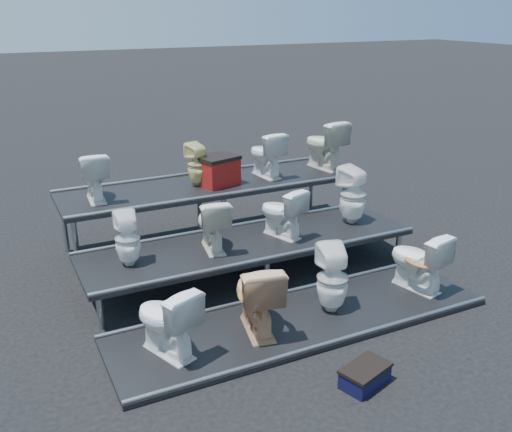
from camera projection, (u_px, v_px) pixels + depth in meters
name	position (u px, v px, depth m)	size (l,w,h in m)	color
ground	(250.00, 275.00, 7.30)	(80.00, 80.00, 0.00)	black
tier_front	(301.00, 320.00, 6.20)	(4.20, 1.20, 0.06)	black
tier_mid	(250.00, 258.00, 7.22)	(4.20, 1.20, 0.46)	black
tier_back	(211.00, 212.00, 8.25)	(4.20, 1.20, 0.86)	black
toilet_0	(166.00, 320.00, 5.44)	(0.41, 0.71, 0.73)	white
toilet_1	(257.00, 296.00, 5.83)	(0.44, 0.77, 0.79)	tan
toilet_2	(332.00, 279.00, 6.21)	(0.35, 0.35, 0.77)	white
toilet_3	(418.00, 260.00, 6.71)	(0.41, 0.71, 0.73)	white
toilet_4	(128.00, 239.00, 6.40)	(0.28, 0.29, 0.63)	white
toilet_5	(212.00, 224.00, 6.82)	(0.36, 0.64, 0.65)	silver
toilet_6	(282.00, 212.00, 7.22)	(0.36, 0.63, 0.64)	white
toilet_7	(353.00, 195.00, 7.64)	(0.35, 0.36, 0.78)	white
toilet_8	(94.00, 176.00, 7.32)	(0.36, 0.63, 0.64)	white
toilet_9	(197.00, 165.00, 7.91)	(0.27, 0.28, 0.61)	beige
toilet_10	(266.00, 154.00, 8.35)	(0.37, 0.66, 0.67)	white
toilet_11	(324.00, 144.00, 8.75)	(0.42, 0.74, 0.75)	silver
red_crate	(218.00, 172.00, 7.99)	(0.51, 0.41, 0.37)	maroon
step_stool	(365.00, 377.00, 5.16)	(0.45, 0.27, 0.16)	black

